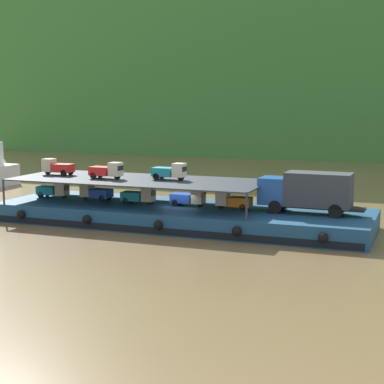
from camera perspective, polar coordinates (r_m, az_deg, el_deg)
name	(u,v)px	position (r m, az deg, el deg)	size (l,w,h in m)	color
ground_plane	(181,225)	(50.21, -0.97, -3.00)	(400.00, 400.00, 0.00)	brown
hillside_far_bank	(329,16)	(120.29, 12.39, 15.38)	(123.58, 32.65, 44.31)	#387533
cargo_barge	(181,216)	(50.04, -0.98, -2.16)	(29.94, 9.31, 1.50)	navy
covered_lorry	(308,191)	(47.32, 10.50, 0.09)	(7.90, 2.46, 3.10)	#1E4C99
cargo_rack	(138,180)	(51.17, -4.93, 1.09)	(20.74, 7.96, 2.00)	#2D333D
mini_truck_lower_stern	(54,190)	(55.52, -12.48, 0.20)	(2.78, 1.26, 1.38)	teal
mini_truck_lower_aft	(96,192)	(53.58, -8.77, 0.01)	(2.79, 1.29, 1.38)	#1E47B7
mini_truck_lower_mid	(139,196)	(51.13, -4.85, -0.33)	(2.75, 1.22, 1.38)	teal
mini_truck_lower_fore	(189,197)	(49.94, -0.31, -0.50)	(2.77, 1.25, 1.38)	#1E47B7
mini_truck_lower_bow	(233,200)	(48.58, 3.77, -0.77)	(2.75, 1.22, 1.38)	orange
mini_truck_upper_stern	(57,167)	(55.07, -12.15, 2.24)	(2.76, 1.23, 1.38)	red
mini_truck_upper_mid	(107,170)	(51.67, -7.76, 1.96)	(2.79, 1.29, 1.38)	red
mini_truck_upper_fore	(170,171)	(50.56, -2.04, 1.89)	(2.78, 1.27, 1.38)	teal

